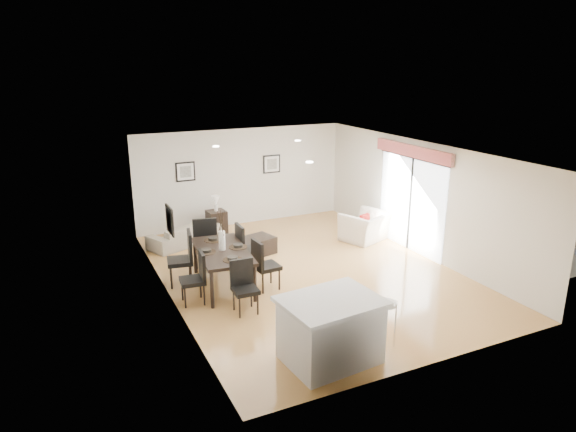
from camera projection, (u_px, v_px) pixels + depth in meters
name	position (u px, v px, depth m)	size (l,w,h in m)	color
ground	(307.00, 272.00, 11.30)	(8.00, 8.00, 0.00)	tan
wall_back	(242.00, 177.00, 14.37)	(6.00, 0.04, 2.70)	silver
wall_front	(435.00, 284.00, 7.45)	(6.00, 0.04, 2.70)	silver
wall_left	(167.00, 233.00, 9.68)	(0.04, 8.00, 2.70)	silver
wall_right	(420.00, 198.00, 12.14)	(0.04, 8.00, 2.70)	silver
ceiling	(308.00, 150.00, 10.52)	(6.00, 8.00, 0.02)	white
sofa	(185.00, 234.00, 12.98)	(1.87, 0.73, 0.55)	gray
armchair	(365.00, 227.00, 13.23)	(1.13, 0.99, 0.73)	white
courtyard_plant_a	(523.00, 234.00, 12.88)	(0.55, 0.47, 0.61)	#3E5B27
courtyard_plant_b	(445.00, 209.00, 14.93)	(0.36, 0.36, 0.64)	#3E5B27
dining_table	(223.00, 253.00, 10.39)	(1.14, 2.01, 0.80)	black
dining_chair_wnear	(197.00, 275.00, 9.74)	(0.50, 0.50, 1.01)	black
dining_chair_wfar	(184.00, 255.00, 10.54)	(0.59, 0.59, 1.13)	black
dining_chair_enear	(263.00, 262.00, 10.29)	(0.51, 0.51, 1.06)	black
dining_chair_efar	(245.00, 246.00, 11.12)	(0.51, 0.51, 1.10)	black
dining_chair_head	(244.00, 283.00, 9.41)	(0.46, 0.46, 0.99)	black
dining_chair_foot	(205.00, 239.00, 11.43)	(0.62, 0.62, 1.17)	black
vase	(222.00, 234.00, 10.27)	(1.06, 1.62, 0.82)	white
coffee_table	(253.00, 247.00, 12.27)	(1.02, 0.61, 0.41)	black
side_table	(217.00, 222.00, 13.77)	(0.47, 0.47, 0.63)	black
table_lamp	(216.00, 201.00, 13.61)	(0.22, 0.22, 0.42)	white
cushion	(365.00, 220.00, 13.04)	(0.31, 0.10, 0.31)	maroon
kitchen_island	(331.00, 330.00, 7.83)	(1.56, 1.26, 1.03)	#B8B8BA
bar_stool	(386.00, 308.00, 8.21)	(0.35, 0.35, 0.77)	silver
framed_print_back_left	(185.00, 172.00, 13.60)	(0.52, 0.04, 0.52)	black
framed_print_back_right	(272.00, 164.00, 14.63)	(0.52, 0.04, 0.52)	black
framed_print_left_wall	(170.00, 220.00, 9.43)	(0.04, 0.52, 0.52)	black
sliding_door	(411.00, 183.00, 12.29)	(0.12, 2.70, 2.57)	white
courtyard	(489.00, 193.00, 14.31)	(6.00, 6.00, 2.00)	gray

